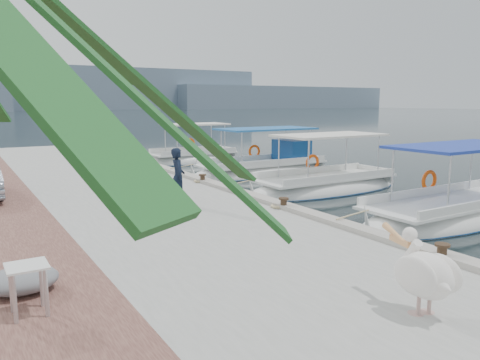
{
  "coord_description": "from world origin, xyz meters",
  "views": [
    {
      "loc": [
        -8.02,
        -8.75,
        3.47
      ],
      "look_at": [
        -1.0,
        2.77,
        1.2
      ],
      "focal_mm": 35.0,
      "sensor_mm": 36.0,
      "label": 1
    }
  ],
  "objects_px": {
    "fishing_caique_c": "(325,188)",
    "fishing_caique_e": "(193,160)",
    "fisherman": "(178,177)",
    "fishing_caique_d": "(264,171)",
    "fishing_caique_b": "(454,216)",
    "pelican": "(424,273)"
  },
  "relations": [
    {
      "from": "fishing_caique_e",
      "to": "pelican",
      "type": "bearing_deg",
      "value": -106.9
    },
    {
      "from": "pelican",
      "to": "fisherman",
      "type": "bearing_deg",
      "value": 90.38
    },
    {
      "from": "fishing_caique_e",
      "to": "fishing_caique_d",
      "type": "bearing_deg",
      "value": -80.53
    },
    {
      "from": "fishing_caique_c",
      "to": "fishing_caique_e",
      "type": "height_order",
      "value": "same"
    },
    {
      "from": "fishing_caique_c",
      "to": "pelican",
      "type": "distance_m",
      "value": 11.76
    },
    {
      "from": "pelican",
      "to": "fisherman",
      "type": "xyz_separation_m",
      "value": [
        -0.05,
        8.33,
        0.23
      ]
    },
    {
      "from": "fishing_caique_b",
      "to": "fishing_caique_e",
      "type": "distance_m",
      "value": 16.08
    },
    {
      "from": "fishing_caique_d",
      "to": "pelican",
      "type": "xyz_separation_m",
      "value": [
        -7.13,
        -14.42,
        0.91
      ]
    },
    {
      "from": "fishing_caique_d",
      "to": "pelican",
      "type": "height_order",
      "value": "fishing_caique_d"
    },
    {
      "from": "fishing_caique_b",
      "to": "pelican",
      "type": "distance_m",
      "value": 8.2
    },
    {
      "from": "fishing_caique_c",
      "to": "fisherman",
      "type": "relative_size",
      "value": 4.28
    },
    {
      "from": "fishing_caique_d",
      "to": "pelican",
      "type": "bearing_deg",
      "value": -116.31
    },
    {
      "from": "fishing_caique_e",
      "to": "fisherman",
      "type": "distance_m",
      "value": 13.51
    },
    {
      "from": "fisherman",
      "to": "fishing_caique_e",
      "type": "bearing_deg",
      "value": -10.0
    },
    {
      "from": "pelican",
      "to": "fisherman",
      "type": "height_order",
      "value": "fisherman"
    },
    {
      "from": "fisherman",
      "to": "fishing_caique_d",
      "type": "bearing_deg",
      "value": -32.21
    },
    {
      "from": "fisherman",
      "to": "fishing_caique_b",
      "type": "bearing_deg",
      "value": -102.89
    },
    {
      "from": "fishing_caique_e",
      "to": "pelican",
      "type": "xyz_separation_m",
      "value": [
        -6.15,
        -20.26,
        0.97
      ]
    },
    {
      "from": "fishing_caique_c",
      "to": "fishing_caique_b",
      "type": "bearing_deg",
      "value": -87.19
    },
    {
      "from": "pelican",
      "to": "fisherman",
      "type": "distance_m",
      "value": 8.33
    },
    {
      "from": "fishing_caique_e",
      "to": "pelican",
      "type": "relative_size",
      "value": 3.98
    },
    {
      "from": "fishing_caique_b",
      "to": "fishing_caique_d",
      "type": "xyz_separation_m",
      "value": [
        0.15,
        10.22,
        0.06
      ]
    }
  ]
}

